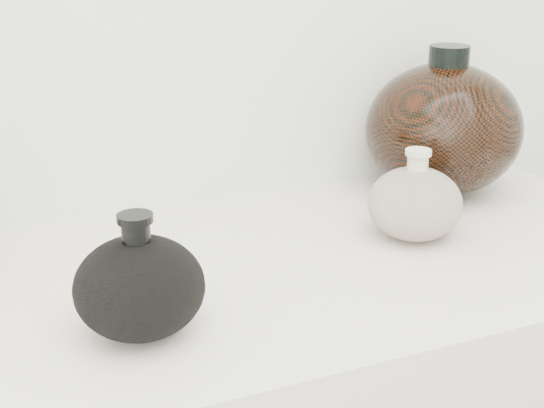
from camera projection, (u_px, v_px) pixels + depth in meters
name	position (u px, v px, depth m)	size (l,w,h in m)	color
black_gourd_vase	(140.00, 286.00, 0.77)	(0.16, 0.16, 0.13)	black
cream_gourd_vase	(415.00, 203.00, 1.01)	(0.15, 0.15, 0.12)	#BEA892
right_round_pot	(443.00, 128.00, 1.17)	(0.30, 0.30, 0.23)	black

